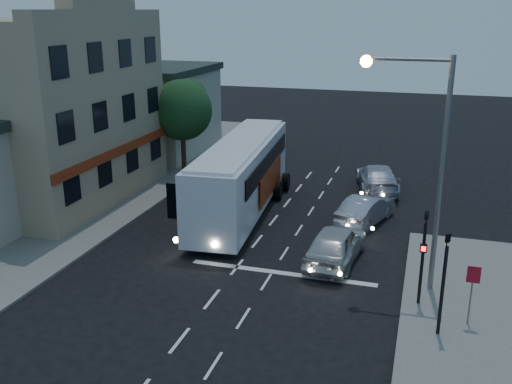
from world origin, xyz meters
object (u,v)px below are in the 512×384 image
(car_suv, at_px, (335,244))
(traffic_signal_main, at_px, (424,246))
(regulatory_sign, at_px, (472,286))
(car_sedan_a, at_px, (366,210))
(car_sedan_b, at_px, (377,178))
(streetlight, at_px, (425,148))
(street_tree, at_px, (182,107))
(traffic_signal_side, at_px, (444,272))
(tour_bus, at_px, (241,174))

(car_suv, xyz_separation_m, traffic_signal_main, (3.65, -3.02, 1.59))
(regulatory_sign, bearing_deg, car_sedan_a, 116.61)
(regulatory_sign, bearing_deg, car_sedan_b, 106.88)
(car_sedan_a, xyz_separation_m, car_sedan_b, (0.03, 5.93, 0.07))
(car_suv, height_order, streetlight, streetlight)
(car_sedan_a, relative_size, car_sedan_b, 0.81)
(car_suv, bearing_deg, traffic_signal_main, 145.70)
(car_sedan_a, relative_size, streetlight, 0.49)
(regulatory_sign, relative_size, street_tree, 0.35)
(traffic_signal_main, bearing_deg, street_tree, 137.97)
(car_suv, height_order, car_sedan_b, car_suv)
(streetlight, bearing_deg, car_sedan_a, 111.46)
(traffic_signal_side, bearing_deg, regulatory_sign, 43.92)
(tour_bus, relative_size, car_suv, 2.70)
(car_sedan_b, bearing_deg, car_sedan_a, 77.79)
(traffic_signal_main, relative_size, street_tree, 0.66)
(traffic_signal_side, relative_size, street_tree, 0.66)
(car_sedan_a, xyz_separation_m, street_tree, (-12.87, 6.01, 3.77))
(car_sedan_a, xyz_separation_m, traffic_signal_side, (3.64, -10.22, 1.69))
(car_suv, xyz_separation_m, regulatory_sign, (5.35, -4.04, 0.76))
(car_sedan_b, height_order, street_tree, street_tree)
(car_sedan_a, height_order, regulatory_sign, regulatory_sign)
(traffic_signal_side, distance_m, streetlight, 4.84)
(regulatory_sign, relative_size, streetlight, 0.24)
(street_tree, bearing_deg, traffic_signal_main, -42.03)
(car_sedan_a, distance_m, street_tree, 14.70)
(tour_bus, relative_size, street_tree, 2.13)
(car_sedan_b, distance_m, street_tree, 13.42)
(car_suv, distance_m, traffic_signal_main, 5.00)
(streetlight, bearing_deg, traffic_signal_side, -74.30)
(streetlight, bearing_deg, regulatory_sign, -51.25)
(tour_bus, height_order, car_sedan_a, tour_bus)
(tour_bus, height_order, streetlight, streetlight)
(tour_bus, height_order, car_sedan_b, tour_bus)
(car_sedan_b, bearing_deg, tour_bus, 30.68)
(tour_bus, height_order, car_suv, tour_bus)
(car_sedan_a, distance_m, regulatory_sign, 10.39)
(car_suv, height_order, regulatory_sign, regulatory_sign)
(traffic_signal_side, distance_m, regulatory_sign, 1.61)
(traffic_signal_main, bearing_deg, traffic_signal_side, -70.51)
(car_sedan_a, bearing_deg, streetlight, 128.72)
(car_sedan_a, relative_size, street_tree, 0.72)
(streetlight, bearing_deg, street_tree, 140.49)
(car_suv, height_order, street_tree, street_tree)
(car_suv, relative_size, streetlight, 0.54)
(tour_bus, height_order, traffic_signal_main, traffic_signal_main)
(car_suv, xyz_separation_m, traffic_signal_side, (4.35, -5.00, 1.59))
(car_sedan_b, xyz_separation_m, traffic_signal_side, (3.61, -16.15, 1.62))
(traffic_signal_main, distance_m, regulatory_sign, 2.14)
(car_suv, bearing_deg, traffic_signal_side, 136.35)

